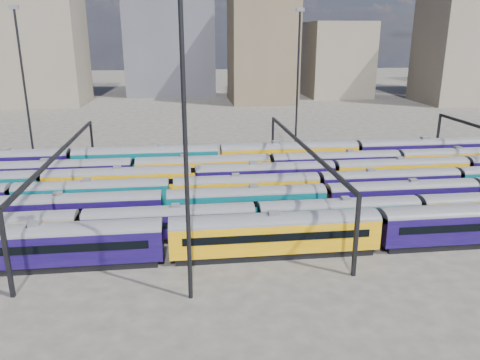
{
  "coord_description": "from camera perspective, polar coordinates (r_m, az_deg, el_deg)",
  "views": [
    {
      "loc": [
        -5.1,
        -57.1,
        21.29
      ],
      "look_at": [
        2.06,
        1.23,
        3.0
      ],
      "focal_mm": 35.0,
      "sensor_mm": 36.0,
      "label": 1
    }
  ],
  "objects": [
    {
      "name": "rake_1",
      "position": [
        50.78,
        -8.51,
        -4.76
      ],
      "size": [
        130.08,
        2.72,
        4.56
      ],
      "color": "black",
      "rests_on": "ground"
    },
    {
      "name": "rake_3",
      "position": [
        62.62,
        9.62,
        -0.43
      ],
      "size": [
        115.69,
        2.82,
        4.74
      ],
      "color": "black",
      "rests_on": "ground"
    },
    {
      "name": "rake_2",
      "position": [
        55.85,
        0.82,
        -2.38
      ],
      "size": [
        135.4,
        2.83,
        4.75
      ],
      "color": "black",
      "rests_on": "ground"
    },
    {
      "name": "mast_2",
      "position": [
        35.85,
        -6.72,
        5.39
      ],
      "size": [
        1.4,
        0.5,
        25.6
      ],
      "color": "black",
      "rests_on": "ground"
    },
    {
      "name": "ground",
      "position": [
        61.15,
        -1.78,
        -3.09
      ],
      "size": [
        500.0,
        500.0,
        0.0
      ],
      "primitive_type": "plane",
      "color": "#403C36",
      "rests_on": "ground"
    },
    {
      "name": "mast_1",
      "position": [
        83.24,
        -24.83,
        10.69
      ],
      "size": [
        1.4,
        0.5,
        25.6
      ],
      "color": "black",
      "rests_on": "ground"
    },
    {
      "name": "rake_0",
      "position": [
        49.92,
        16.51,
        -5.25
      ],
      "size": [
        128.22,
        3.13,
        5.27
      ],
      "color": "black",
      "rests_on": "ground"
    },
    {
      "name": "gantry_2",
      "position": [
        60.82,
        7.6,
        3.34
      ],
      "size": [
        0.35,
        40.35,
        8.03
      ],
      "color": "black",
      "rests_on": "ground"
    },
    {
      "name": "rake_4",
      "position": [
        65.8,
        3.05,
        0.75
      ],
      "size": [
        140.15,
        2.93,
        4.93
      ],
      "color": "black",
      "rests_on": "ground"
    },
    {
      "name": "mast_3",
      "position": [
        83.87,
        7.05,
        12.16
      ],
      "size": [
        1.4,
        0.5,
        25.6
      ],
      "color": "black",
      "rests_on": "ground"
    },
    {
      "name": "gantry_1",
      "position": [
        60.76,
        -20.99,
        2.32
      ],
      "size": [
        0.35,
        40.35,
        8.03
      ],
      "color": "black",
      "rests_on": "ground"
    },
    {
      "name": "rake_5",
      "position": [
        69.7,
        -4.5,
        1.69
      ],
      "size": [
        141.43,
        2.96,
        4.97
      ],
      "color": "black",
      "rests_on": "ground"
    },
    {
      "name": "rake_6",
      "position": [
        74.6,
        -2.56,
        3.03
      ],
      "size": [
        136.15,
        3.32,
        5.6
      ],
      "color": "black",
      "rests_on": "ground"
    }
  ]
}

